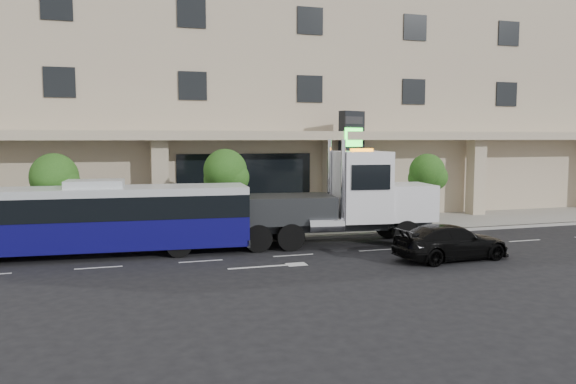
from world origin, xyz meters
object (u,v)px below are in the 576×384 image
at_px(black_sedan, 451,242).
at_px(signage_pylon, 351,166).
at_px(tow_truck, 341,201).
at_px(city_bus, 96,217).

relative_size(black_sedan, signage_pylon, 0.78).
height_order(tow_truck, signage_pylon, signage_pylon).
bearing_deg(city_bus, black_sedan, -15.81).
bearing_deg(black_sedan, city_bus, 65.66).
bearing_deg(black_sedan, tow_truck, 29.72).
bearing_deg(tow_truck, signage_pylon, 69.29).
height_order(tow_truck, black_sedan, tow_truck).
distance_m(city_bus, black_sedan, 15.10).
bearing_deg(signage_pylon, tow_truck, -139.85).
height_order(city_bus, black_sedan, city_bus).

